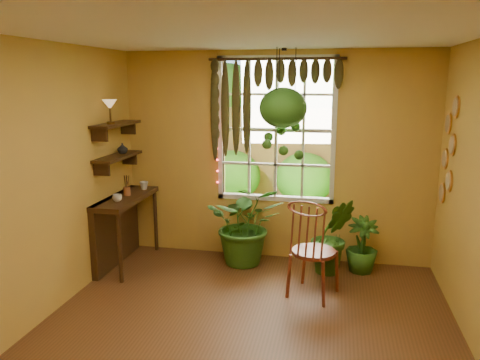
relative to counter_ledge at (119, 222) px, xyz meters
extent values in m
plane|color=brown|center=(1.91, -1.60, -0.55)|extent=(4.50, 4.50, 0.00)
plane|color=white|center=(1.91, -1.60, 2.15)|extent=(4.50, 4.50, 0.00)
plane|color=#C09441|center=(1.91, 0.65, 0.80)|extent=(4.00, 0.00, 4.00)
plane|color=#C09441|center=(-0.09, -1.60, 0.80)|extent=(0.00, 4.50, 4.50)
cube|color=silver|center=(1.91, 0.68, 1.15)|extent=(1.52, 0.10, 1.86)
cube|color=white|center=(1.91, 0.71, 1.15)|extent=(1.38, 0.01, 1.78)
cylinder|color=#3B2610|center=(1.91, 0.57, 2.03)|extent=(1.70, 0.04, 0.04)
cube|color=#3B2610|center=(0.11, 0.00, 0.32)|extent=(0.40, 1.20, 0.06)
cube|color=#3B2610|center=(-0.05, 0.00, -0.10)|extent=(0.08, 1.18, 0.90)
cylinder|color=#3B2610|center=(0.27, -0.55, -0.12)|extent=(0.05, 0.05, 0.86)
cylinder|color=#3B2610|center=(0.27, 0.55, -0.12)|extent=(0.05, 0.05, 0.86)
cube|color=#3B2610|center=(0.03, 0.00, 0.85)|extent=(0.25, 0.90, 0.04)
cube|color=#3B2610|center=(0.03, 0.00, 1.25)|extent=(0.25, 0.90, 0.04)
cube|color=#21611B|center=(1.91, 5.65, -0.57)|extent=(14.00, 10.00, 0.04)
cube|color=#967247|center=(1.91, 3.85, 0.35)|extent=(12.00, 0.10, 1.80)
plane|color=#98CAFF|center=(1.91, 7.45, 1.00)|extent=(12.00, 0.00, 12.00)
cylinder|color=maroon|center=(2.49, -0.42, -0.05)|extent=(0.61, 0.61, 0.04)
torus|color=maroon|center=(2.41, -0.61, 0.49)|extent=(0.44, 0.19, 0.45)
imported|color=#214E14|center=(1.59, 0.33, -0.02)|extent=(1.06, 0.96, 1.06)
imported|color=#214E14|center=(2.68, 0.24, -0.08)|extent=(0.61, 0.54, 0.95)
imported|color=#214E14|center=(3.04, 0.35, -0.21)|extent=(0.46, 0.46, 0.69)
ellipsoid|color=black|center=(2.03, 0.38, 1.36)|extent=(0.34, 0.34, 0.20)
ellipsoid|color=#214E14|center=(2.03, 0.38, 1.45)|extent=(0.57, 0.57, 0.49)
imported|color=silver|center=(0.13, -0.27, 0.39)|extent=(0.13, 0.13, 0.09)
imported|color=beige|center=(0.19, 0.39, 0.40)|extent=(0.12, 0.12, 0.10)
cylinder|color=brown|center=(0.11, 0.04, 0.40)|extent=(0.09, 0.09, 0.11)
imported|color=#B2AD99|center=(0.04, 0.12, 0.93)|extent=(0.15, 0.15, 0.13)
cylinder|color=#533917|center=(0.05, -0.17, 1.28)|extent=(0.10, 0.10, 0.03)
cylinder|color=#533917|center=(0.05, -0.17, 1.37)|extent=(0.02, 0.02, 0.17)
cone|color=slate|center=(0.05, -0.17, 1.50)|extent=(0.17, 0.17, 0.11)
camera|label=1|loc=(2.68, -5.28, 1.78)|focal=35.00mm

